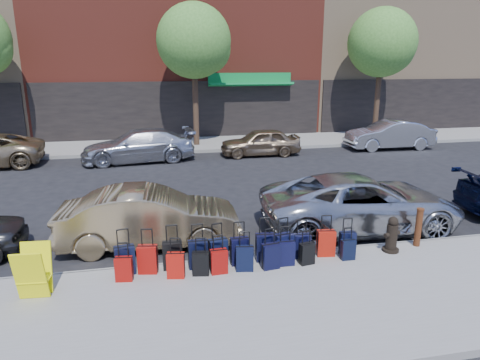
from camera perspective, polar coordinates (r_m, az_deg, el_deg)
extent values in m
plane|color=black|center=(14.27, -3.76, -3.00)|extent=(120.00, 120.00, 0.00)
cube|color=gray|center=(8.43, 2.65, -16.52)|extent=(60.00, 4.00, 0.15)
cube|color=gray|center=(23.90, -7.11, 4.73)|extent=(60.00, 4.00, 0.15)
cube|color=gray|center=(10.15, -0.19, -10.57)|extent=(60.00, 0.08, 0.15)
cube|color=gray|center=(21.92, -6.67, 3.75)|extent=(60.00, 0.08, 0.15)
cube|color=black|center=(25.58, -7.60, 9.11)|extent=(16.66, 0.15, 3.40)
cube|color=#0D7C38|center=(25.70, 1.48, 12.63)|extent=(5.00, 0.91, 0.27)
cube|color=#0D7C38|center=(25.98, 1.34, 13.44)|extent=(5.00, 0.10, 0.60)
cube|color=black|center=(31.11, 23.67, 9.10)|extent=(14.70, 0.15, 3.40)
cylinder|color=black|center=(23.10, -5.95, 10.59)|extent=(0.30, 0.30, 4.80)
sphere|color=#3D7627|center=(23.04, -6.17, 17.97)|extent=(3.80, 3.80, 3.80)
sphere|color=#3D7627|center=(23.09, -4.59, 17.06)|extent=(2.58, 2.58, 2.58)
cylinder|color=black|center=(26.31, 17.85, 10.55)|extent=(0.30, 0.30, 4.80)
sphere|color=#3D7627|center=(26.25, 18.41, 17.01)|extent=(3.80, 3.80, 3.80)
sphere|color=#3D7627|center=(26.54, 19.51, 16.07)|extent=(2.58, 2.58, 2.58)
cube|color=black|center=(9.57, -15.10, -10.28)|extent=(0.45, 0.29, 0.62)
cylinder|color=black|center=(9.30, -15.39, -6.52)|extent=(0.24, 0.07, 0.03)
cube|color=#950E09|center=(9.50, -12.21, -10.30)|extent=(0.44, 0.30, 0.61)
cylinder|color=black|center=(9.24, -12.45, -6.59)|extent=(0.23, 0.07, 0.03)
cube|color=black|center=(9.57, -8.97, -9.89)|extent=(0.43, 0.25, 0.62)
cylinder|color=black|center=(9.31, -9.15, -6.14)|extent=(0.23, 0.05, 0.03)
cube|color=black|center=(9.55, -5.62, -9.83)|extent=(0.42, 0.23, 0.62)
cylinder|color=black|center=(9.28, -5.73, -6.05)|extent=(0.23, 0.03, 0.03)
cube|color=black|center=(9.63, -2.93, -9.60)|extent=(0.43, 0.29, 0.60)
cylinder|color=black|center=(9.37, -2.99, -5.98)|extent=(0.23, 0.07, 0.03)
cube|color=black|center=(9.66, -0.03, -9.46)|extent=(0.42, 0.24, 0.62)
cylinder|color=black|center=(9.40, -0.04, -5.78)|extent=(0.23, 0.04, 0.03)
cube|color=black|center=(9.84, 3.36, -8.96)|extent=(0.44, 0.27, 0.63)
cylinder|color=black|center=(9.57, 3.43, -5.23)|extent=(0.24, 0.05, 0.03)
cube|color=black|center=(9.89, 5.85, -8.89)|extent=(0.45, 0.30, 0.63)
cylinder|color=black|center=(9.63, 5.96, -5.21)|extent=(0.24, 0.08, 0.03)
cube|color=black|center=(10.09, 8.25, -8.67)|extent=(0.39, 0.23, 0.56)
cylinder|color=black|center=(9.85, 8.39, -5.45)|extent=(0.21, 0.05, 0.03)
cube|color=#A9180A|center=(10.26, 11.38, -8.25)|extent=(0.43, 0.28, 0.61)
cylinder|color=black|center=(10.01, 11.58, -4.79)|extent=(0.23, 0.06, 0.03)
cube|color=black|center=(10.45, 14.10, -8.15)|extent=(0.38, 0.24, 0.55)
cylinder|color=black|center=(10.23, 14.32, -5.13)|extent=(0.21, 0.06, 0.03)
cube|color=#940E09|center=(9.33, -15.22, -11.37)|extent=(0.37, 0.24, 0.51)
cylinder|color=black|center=(9.10, -15.47, -8.26)|extent=(0.20, 0.06, 0.03)
cube|color=#AA120B|center=(9.23, -8.56, -11.19)|extent=(0.40, 0.27, 0.54)
cylinder|color=black|center=(8.98, -8.71, -7.85)|extent=(0.21, 0.07, 0.03)
cube|color=black|center=(9.27, -5.26, -11.02)|extent=(0.38, 0.26, 0.51)
cylinder|color=black|center=(9.04, -5.35, -7.87)|extent=(0.20, 0.06, 0.03)
cube|color=maroon|center=(9.31, -2.83, -10.80)|extent=(0.37, 0.23, 0.53)
cylinder|color=black|center=(9.07, -2.88, -7.54)|extent=(0.20, 0.04, 0.03)
cube|color=black|center=(9.41, 0.62, -10.41)|extent=(0.40, 0.27, 0.55)
cylinder|color=black|center=(9.16, 0.63, -7.06)|extent=(0.21, 0.07, 0.03)
cube|color=black|center=(9.51, 4.10, -10.10)|extent=(0.41, 0.27, 0.56)
cylinder|color=black|center=(9.26, 4.17, -6.67)|extent=(0.22, 0.06, 0.03)
cube|color=black|center=(9.69, 6.12, -9.67)|extent=(0.38, 0.22, 0.55)
cylinder|color=black|center=(9.45, 6.22, -6.36)|extent=(0.21, 0.03, 0.03)
cube|color=black|center=(9.81, 8.90, -9.68)|extent=(0.36, 0.24, 0.49)
cylinder|color=black|center=(9.59, 9.03, -6.81)|extent=(0.19, 0.06, 0.03)
cube|color=black|center=(10.21, 14.18, -8.99)|extent=(0.32, 0.19, 0.47)
cylinder|color=black|center=(10.01, 14.37, -6.32)|extent=(0.18, 0.03, 0.03)
cylinder|color=black|center=(11.00, 19.41, -8.75)|extent=(0.39, 0.39, 0.07)
cylinder|color=black|center=(10.87, 19.57, -7.12)|extent=(0.26, 0.26, 0.61)
sphere|color=black|center=(10.73, 19.76, -5.23)|extent=(0.24, 0.24, 0.24)
cylinder|color=black|center=(10.84, 19.60, -6.80)|extent=(0.45, 0.22, 0.11)
cylinder|color=#38190C|center=(11.37, 22.69, -5.88)|extent=(0.16, 0.16, 0.94)
cylinder|color=#38190C|center=(11.21, 22.94, -3.63)|extent=(0.18, 0.18, 0.04)
cube|color=#FFFD0E|center=(9.09, -26.20, -11.45)|extent=(0.58, 0.30, 1.01)
cube|color=#FFFD0E|center=(9.40, -25.48, -10.45)|extent=(0.58, 0.30, 1.01)
cube|color=#FFFD0E|center=(9.31, -25.71, -11.80)|extent=(0.59, 0.42, 0.02)
imported|color=tan|center=(11.03, -11.90, -4.93)|extent=(4.58, 1.78, 1.49)
imported|color=#B1B3B8|center=(12.31, 15.80, -2.90)|extent=(5.64, 2.85, 1.53)
imported|color=silver|center=(20.41, -13.40, 4.47)|extent=(5.31, 2.57, 1.49)
imported|color=#917858|center=(21.21, 2.72, 5.08)|extent=(3.95, 1.67, 1.33)
imported|color=silver|center=(24.13, 19.31, 5.72)|extent=(4.64, 1.72, 1.51)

